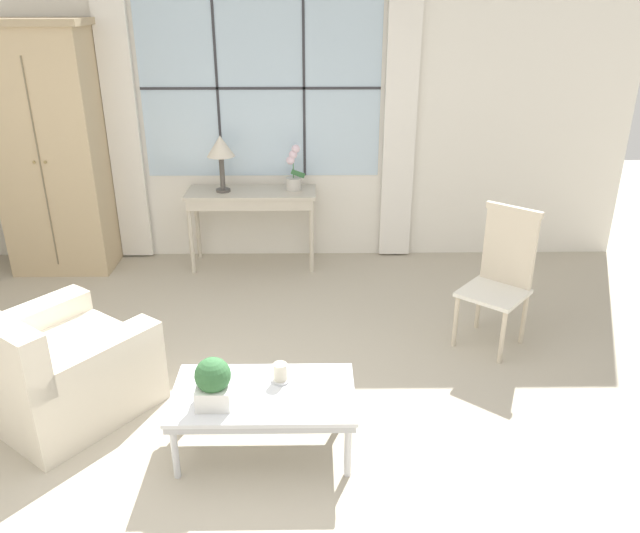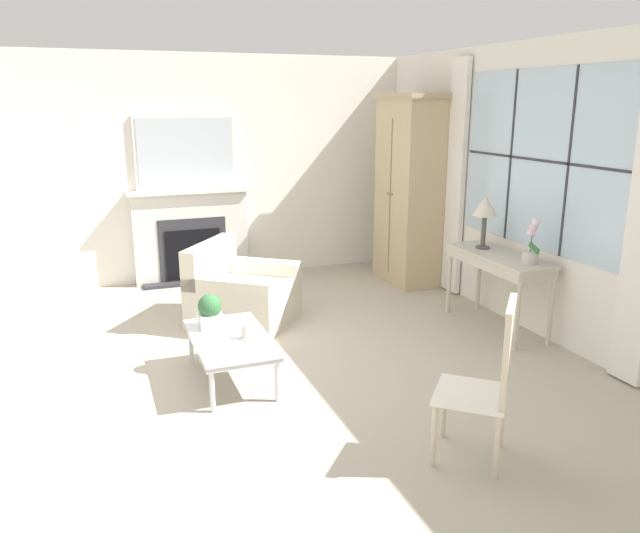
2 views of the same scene
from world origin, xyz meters
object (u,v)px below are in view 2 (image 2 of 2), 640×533
table_lamp (485,209)px  side_chair_wooden (490,375)px  armchair_upholstered (241,296)px  potted_orchid (531,246)px  fireplace (191,228)px  pillar_candle (246,332)px  armoire (409,190)px  potted_plant_small (210,311)px  coffee_table (230,341)px  console_table (499,263)px

table_lamp → side_chair_wooden: 2.79m
armchair_upholstered → potted_orchid: bearing=58.5°
fireplace → side_chair_wooden: fireplace is taller
fireplace → side_chair_wooden: size_ratio=1.94×
side_chair_wooden → pillar_candle: side_chair_wooden is taller
armoire → armchair_upholstered: 2.62m
side_chair_wooden → potted_plant_small: size_ratio=3.70×
potted_orchid → potted_plant_small: potted_orchid is taller
table_lamp → potted_plant_small: table_lamp is taller
armoire → potted_plant_small: (1.88, -2.87, -0.63)m
armchair_upholstered → pillar_candle: 1.49m
armchair_upholstered → coffee_table: size_ratio=1.25×
armchair_upholstered → side_chair_wooden: (3.08, 0.85, 0.31)m
coffee_table → potted_plant_small: (-0.26, -0.11, 0.18)m
potted_plant_small → pillar_candle: (0.36, 0.22, -0.09)m
potted_plant_small → potted_orchid: bearing=82.7°
table_lamp → armchair_upholstered: size_ratio=0.41×
fireplace → pillar_candle: fireplace is taller
side_chair_wooden → console_table: bearing=143.0°
armoire → console_table: (1.85, 0.02, -0.49)m
console_table → potted_plant_small: (0.03, -2.89, -0.15)m
armoire → pillar_candle: size_ratio=17.86×
console_table → armchair_upholstered: (-1.06, -2.36, -0.40)m
fireplace → potted_plant_small: size_ratio=7.18×
armoire → potted_orchid: 2.27m
armchair_upholstered → console_table: bearing=65.8°
potted_plant_small → console_table: bearing=90.6°
fireplace → potted_orchid: (3.21, 2.63, 0.25)m
fireplace → pillar_candle: size_ratio=15.97×
armoire → table_lamp: size_ratio=4.32×
table_lamp → console_table: bearing=3.2°
armchair_upholstered → table_lamp: bearing=71.2°
coffee_table → pillar_candle: pillar_candle is taller
table_lamp → potted_plant_small: bearing=-84.1°
console_table → table_lamp: (-0.27, -0.02, 0.50)m
armoire → armchair_upholstered: armoire is taller
console_table → side_chair_wooden: size_ratio=1.16×
fireplace → potted_plant_small: bearing=-6.1°
table_lamp → armchair_upholstered: 2.64m
armchair_upholstered → pillar_candle: armchair_upholstered is taller
console_table → potted_plant_small: console_table is taller
potted_orchid → potted_plant_small: (-0.38, -2.93, -0.40)m
potted_orchid → side_chair_wooden: bearing=-44.2°
console_table → potted_orchid: size_ratio=2.84×
potted_orchid → pillar_candle: size_ratio=3.36×
table_lamp → potted_orchid: bearing=4.7°
console_table → pillar_candle: (0.39, -2.67, -0.24)m
potted_plant_small → pillar_candle: bearing=31.6°
fireplace → side_chair_wooden: 4.93m
armchair_upholstered → coffee_table: 1.42m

